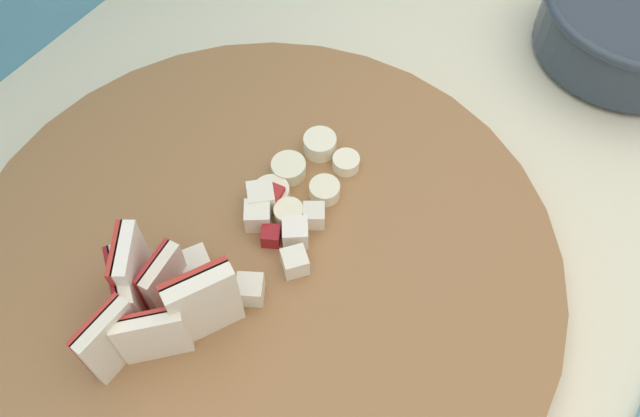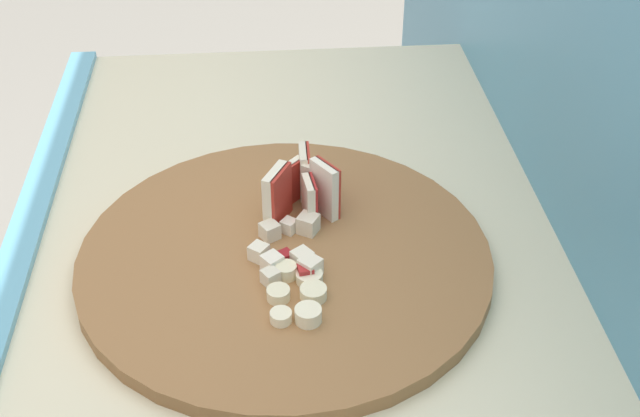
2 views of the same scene
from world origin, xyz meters
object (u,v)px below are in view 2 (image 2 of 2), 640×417
Objects in this scene: banana_slice_rows at (298,294)px; apple_dice_pile at (289,251)px; cutting_board at (286,259)px; apple_wedge_fan at (303,188)px.

apple_dice_pile is at bearing -175.24° from banana_slice_rows.
cutting_board is 4.85× the size of banana_slice_rows.
apple_dice_pile is at bearing -13.36° from apple_wedge_fan.
banana_slice_rows is at bearing 6.97° from cutting_board.
apple_wedge_fan reaches higher than banana_slice_rows.
apple_wedge_fan is at bearing 174.38° from banana_slice_rows.
apple_wedge_fan reaches higher than cutting_board.
banana_slice_rows is at bearing 4.76° from apple_dice_pile.
apple_wedge_fan reaches higher than apple_dice_pile.
cutting_board is 4.11× the size of apple_dice_pile.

